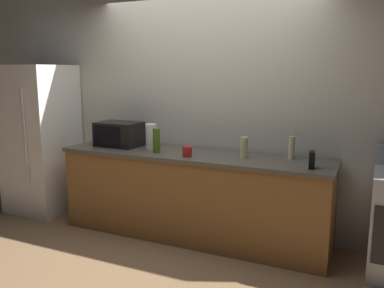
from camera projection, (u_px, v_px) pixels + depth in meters
name	position (u px, v px, depth m)	size (l,w,h in m)	color
ground_plane	(175.00, 252.00, 3.91)	(8.00, 8.00, 0.00)	#93704C
back_wall	(208.00, 106.00, 4.40)	(6.40, 0.10, 2.70)	beige
counter_run	(192.00, 196.00, 4.19)	(2.84, 0.64, 0.90)	brown
refrigerator	(41.00, 139.00, 4.96)	(0.72, 0.73, 1.80)	white
microwave	(119.00, 134.00, 4.51)	(0.48, 0.35, 0.27)	black
paper_towel_roll	(151.00, 136.00, 4.34)	(0.12, 0.12, 0.27)	white
cordless_phone	(312.00, 160.00, 3.49)	(0.05, 0.11, 0.15)	black
bottle_vinegar	(244.00, 147.00, 3.91)	(0.07, 0.07, 0.20)	beige
bottle_olive_oil	(157.00, 141.00, 4.14)	(0.07, 0.07, 0.25)	#4C6B19
bottle_hand_soap	(292.00, 148.00, 3.84)	(0.06, 0.06, 0.22)	beige
mug_red	(187.00, 152.00, 3.95)	(0.09, 0.09, 0.10)	red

